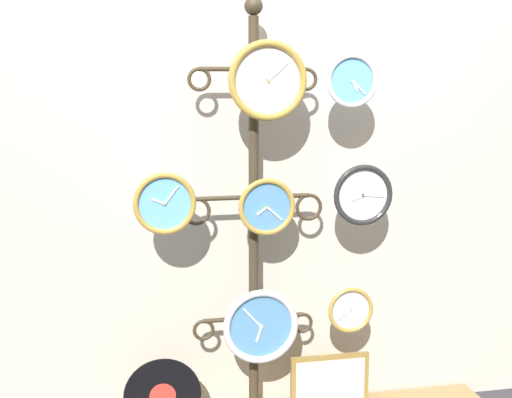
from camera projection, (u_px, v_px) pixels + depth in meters
The scene contains 11 objects.
shop_wall at pixel (246, 116), 3.14m from camera, with size 4.40×0.04×2.80m.
display_stand at pixel (254, 289), 3.11m from camera, with size 0.61×0.40×1.90m.
clock_top_center at pixel (268, 80), 2.88m from camera, with size 0.33×0.04×0.33m.
clock_top_right at pixel (352, 81), 2.95m from camera, with size 0.22×0.04×0.22m.
clock_middle_left at pixel (165, 203), 2.86m from camera, with size 0.25×0.04×0.25m.
clock_middle_center at pixel (267, 207), 2.98m from camera, with size 0.24×0.04×0.24m.
clock_middle_right at pixel (363, 195), 3.06m from camera, with size 0.27×0.04×0.27m.
clock_bottom_center at pixel (261, 326), 3.04m from camera, with size 0.33×0.04×0.33m.
clock_bottom_right at pixel (350, 310), 3.12m from camera, with size 0.21×0.04×0.21m.
vinyl_record at pixel (163, 396), 3.04m from camera, with size 0.33×0.01×0.33m.
picture_frame at pixel (330, 385), 3.20m from camera, with size 0.36×0.02×0.28m.
Camera 1 is at (-0.61, -2.53, 1.57)m, focal length 50.00 mm.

